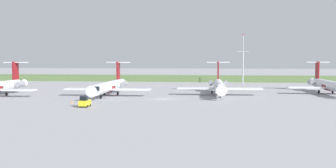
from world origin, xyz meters
TOP-DOWN VIEW (x-y plane):
  - ground_plane at (0.00, 30.00)m, footprint 500.00×500.00m
  - grass_berm at (0.00, 76.33)m, footprint 320.00×20.00m
  - regional_jet_second at (-15.55, 7.18)m, footprint 22.81×31.00m
  - regional_jet_third at (13.88, 12.42)m, footprint 22.81×31.00m
  - regional_jet_fourth at (44.44, 18.22)m, footprint 22.81×31.00m
  - antenna_mast at (24.28, 53.90)m, footprint 4.40×0.50m
  - baggage_tug at (-14.47, -16.44)m, footprint 1.72×3.20m
  - safety_cone_front_marker at (-19.51, -10.16)m, footprint 0.44×0.44m

SIDE VIEW (x-z plane):
  - ground_plane at x=0.00m, z-range 0.00..0.00m
  - safety_cone_front_marker at x=-19.51m, z-range 0.00..0.55m
  - baggage_tug at x=-14.47m, z-range -0.15..2.15m
  - grass_berm at x=0.00m, z-range 0.00..2.10m
  - regional_jet_second at x=-15.55m, z-range -1.96..7.04m
  - regional_jet_third at x=13.88m, z-range -1.96..7.04m
  - regional_jet_fourth at x=44.44m, z-range -1.96..7.04m
  - antenna_mast at x=24.28m, z-range -1.56..17.63m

